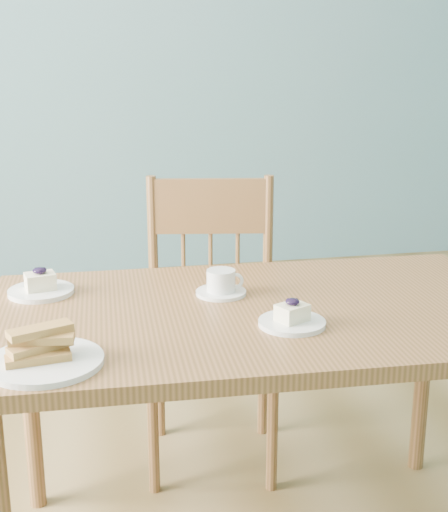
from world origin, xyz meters
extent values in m
cube|color=slate|center=(0.00, 2.50, 1.35)|extent=(5.00, 0.01, 2.70)
cube|color=brown|center=(0.11, -0.10, 0.66)|extent=(1.29, 0.77, 0.04)
cylinder|color=brown|center=(-0.46, 0.22, 0.32)|extent=(0.05, 0.05, 0.64)
cylinder|color=brown|center=(0.70, 0.19, 0.32)|extent=(0.05, 0.05, 0.64)
cube|color=brown|center=(0.08, 0.35, 0.42)|extent=(0.47, 0.45, 0.04)
cylinder|color=brown|center=(-0.12, 0.22, 0.20)|extent=(0.03, 0.03, 0.40)
cylinder|color=brown|center=(0.22, 0.16, 0.20)|extent=(0.03, 0.03, 0.40)
cylinder|color=brown|center=(-0.07, 0.54, 0.20)|extent=(0.03, 0.03, 0.40)
cylinder|color=brown|center=(0.28, 0.49, 0.20)|extent=(0.03, 0.03, 0.40)
cylinder|color=brown|center=(-0.07, 0.56, 0.66)|extent=(0.03, 0.03, 0.46)
cylinder|color=brown|center=(0.29, 0.49, 0.66)|extent=(0.03, 0.03, 0.46)
cube|color=brown|center=(0.11, 0.52, 0.79)|extent=(0.35, 0.08, 0.17)
cylinder|color=brown|center=(0.02, 0.54, 0.57)|extent=(0.01, 0.01, 0.27)
cylinder|color=brown|center=(0.11, 0.52, 0.57)|extent=(0.01, 0.01, 0.27)
cylinder|color=brown|center=(0.19, 0.51, 0.57)|extent=(0.01, 0.01, 0.27)
cylinder|color=white|center=(0.15, -0.23, 0.69)|extent=(0.15, 0.15, 0.01)
cube|color=#F5E8BB|center=(0.15, -0.23, 0.71)|extent=(0.08, 0.07, 0.04)
ellipsoid|color=black|center=(0.15, -0.23, 0.74)|extent=(0.03, 0.03, 0.01)
sphere|color=black|center=(0.16, -0.22, 0.74)|extent=(0.01, 0.01, 0.01)
sphere|color=black|center=(0.14, -0.22, 0.74)|extent=(0.01, 0.01, 0.01)
sphere|color=black|center=(0.15, -0.24, 0.74)|extent=(0.01, 0.01, 0.01)
cylinder|color=white|center=(-0.40, 0.11, 0.69)|extent=(0.16, 0.16, 0.01)
cube|color=#F5E8BB|center=(-0.40, 0.11, 0.71)|extent=(0.08, 0.07, 0.04)
ellipsoid|color=black|center=(-0.40, 0.11, 0.74)|extent=(0.03, 0.03, 0.02)
sphere|color=black|center=(-0.39, 0.11, 0.74)|extent=(0.01, 0.01, 0.01)
sphere|color=black|center=(-0.41, 0.11, 0.74)|extent=(0.01, 0.01, 0.01)
sphere|color=black|center=(-0.40, 0.10, 0.74)|extent=(0.01, 0.01, 0.01)
cylinder|color=white|center=(0.04, 0.01, 0.68)|extent=(0.13, 0.13, 0.01)
cylinder|color=white|center=(0.04, 0.01, 0.72)|extent=(0.09, 0.09, 0.05)
cylinder|color=#956542|center=(0.04, 0.01, 0.74)|extent=(0.06, 0.06, 0.00)
torus|color=white|center=(0.07, 0.00, 0.72)|extent=(0.04, 0.02, 0.04)
cylinder|color=white|center=(-0.38, -0.33, 0.69)|extent=(0.22, 0.22, 0.01)
camera|label=1|loc=(-0.29, -1.64, 1.26)|focal=50.00mm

